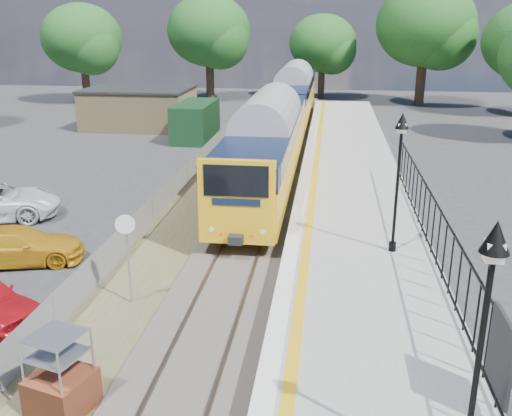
% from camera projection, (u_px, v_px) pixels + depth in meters
% --- Properties ---
extents(ground, '(120.00, 120.00, 0.00)m').
position_uv_depth(ground, '(197.00, 365.00, 14.28)').
color(ground, '#2D2D30').
rests_on(ground, ground).
extents(track_bed, '(5.90, 80.00, 0.29)m').
position_uv_depth(track_bed, '(239.00, 228.00, 23.41)').
color(track_bed, '#473F38').
rests_on(track_bed, ground).
extents(platform, '(5.00, 70.00, 0.90)m').
position_uv_depth(platform, '(356.00, 240.00, 21.16)').
color(platform, gray).
rests_on(platform, ground).
extents(platform_edge, '(0.90, 70.00, 0.01)m').
position_uv_depth(platform_edge, '(300.00, 226.00, 21.27)').
color(platform_edge, silver).
rests_on(platform_edge, platform).
extents(victorian_lamp_south, '(0.44, 0.44, 4.60)m').
position_uv_depth(victorian_lamp_south, '(488.00, 296.00, 8.49)').
color(victorian_lamp_south, black).
rests_on(victorian_lamp_south, platform).
extents(victorian_lamp_north, '(0.44, 0.44, 4.60)m').
position_uv_depth(victorian_lamp_north, '(400.00, 151.00, 17.93)').
color(victorian_lamp_north, black).
rests_on(victorian_lamp_north, platform).
extents(palisade_fence, '(0.12, 26.00, 2.00)m').
position_uv_depth(palisade_fence, '(457.00, 275.00, 15.01)').
color(palisade_fence, black).
rests_on(palisade_fence, platform).
extents(wire_fence, '(0.06, 52.00, 1.20)m').
position_uv_depth(wire_fence, '(166.00, 196.00, 25.90)').
color(wire_fence, '#999EA3').
rests_on(wire_fence, ground).
extents(outbuilding, '(10.80, 10.10, 3.12)m').
position_uv_depth(outbuilding, '(150.00, 110.00, 44.51)').
color(outbuilding, tan).
rests_on(outbuilding, ground).
extents(tree_line, '(56.80, 43.80, 11.88)m').
position_uv_depth(tree_line, '(314.00, 39.00, 51.58)').
color(tree_line, '#332319').
rests_on(tree_line, ground).
extents(train, '(2.82, 40.83, 3.51)m').
position_uv_depth(train, '(285.00, 111.00, 38.77)').
color(train, gold).
rests_on(train, ground).
extents(brick_plinth, '(1.49, 1.49, 1.95)m').
position_uv_depth(brick_plinth, '(60.00, 375.00, 12.29)').
color(brick_plinth, brown).
rests_on(brick_plinth, ground).
extents(speed_sign, '(0.57, 0.20, 2.89)m').
position_uv_depth(speed_sign, '(127.00, 244.00, 16.67)').
color(speed_sign, '#999EA3').
rests_on(speed_sign, ground).
extents(car_yellow, '(4.86, 3.03, 1.31)m').
position_uv_depth(car_yellow, '(18.00, 246.00, 20.05)').
color(car_yellow, '#CB9017').
rests_on(car_yellow, ground).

